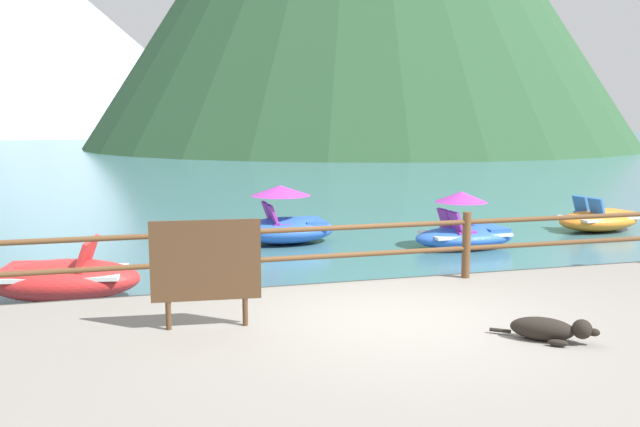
# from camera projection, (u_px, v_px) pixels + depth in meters

# --- Properties ---
(ground_plane) EXTENTS (200.00, 200.00, 0.00)m
(ground_plane) POSITION_uv_depth(u_px,v_px,m) (179.00, 158.00, 45.83)
(ground_plane) COLOR #3D6B75
(promenade_dock) EXTENTS (28.00, 8.00, 0.40)m
(promenade_dock) POSITION_uv_depth(u_px,v_px,m) (493.00, 417.00, 5.52)
(promenade_dock) COLOR gray
(promenade_dock) RESTS_ON ground
(dock_railing) EXTENTS (23.92, 0.12, 0.95)m
(dock_railing) POSITION_uv_depth(u_px,v_px,m) (353.00, 244.00, 8.99)
(dock_railing) COLOR brown
(dock_railing) RESTS_ON promenade_dock
(sign_board) EXTENTS (1.18, 0.15, 1.19)m
(sign_board) POSITION_uv_depth(u_px,v_px,m) (206.00, 262.00, 7.13)
(sign_board) COLOR beige
(sign_board) RESTS_ON promenade_dock
(dog_resting) EXTENTS (0.88, 0.72, 0.26)m
(dog_resting) POSITION_uv_depth(u_px,v_px,m) (549.00, 329.00, 6.79)
(dog_resting) COLOR black
(dog_resting) RESTS_ON promenade_dock
(pedal_boat_1) EXTENTS (2.33, 1.51, 0.84)m
(pedal_boat_1) POSITION_uv_depth(u_px,v_px,m) (599.00, 220.00, 15.88)
(pedal_boat_1) COLOR orange
(pedal_boat_1) RESTS_ON ground
(pedal_boat_2) EXTENTS (2.22, 1.22, 1.18)m
(pedal_boat_2) POSITION_uv_depth(u_px,v_px,m) (465.00, 230.00, 13.73)
(pedal_boat_2) COLOR blue
(pedal_boat_2) RESTS_ON ground
(pedal_boat_3) EXTENTS (2.16, 1.40, 1.25)m
(pedal_boat_3) POSITION_uv_depth(u_px,v_px,m) (285.00, 223.00, 14.29)
(pedal_boat_3) COLOR blue
(pedal_boat_3) RESTS_ON ground
(pedal_boat_4) EXTENTS (2.35, 1.48, 0.91)m
(pedal_boat_4) POSITION_uv_depth(u_px,v_px,m) (64.00, 279.00, 9.78)
(pedal_boat_4) COLOR red
(pedal_boat_4) RESTS_ON ground
(distant_peak) EXTENTS (72.51, 72.51, 31.48)m
(distant_peak) POSITION_uv_depth(u_px,v_px,m) (31.00, 42.00, 114.66)
(distant_peak) COLOR #9EADBC
(distant_peak) RESTS_ON ground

